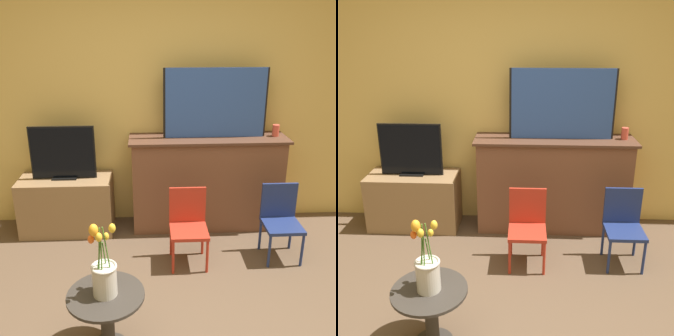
{
  "view_description": "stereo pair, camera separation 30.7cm",
  "coord_description": "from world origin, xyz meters",
  "views": [
    {
      "loc": [
        -0.14,
        -1.79,
        2.01
      ],
      "look_at": [
        0.02,
        1.16,
        0.92
      ],
      "focal_mm": 42.0,
      "sensor_mm": 36.0,
      "label": 1
    },
    {
      "loc": [
        0.17,
        -1.79,
        2.01
      ],
      "look_at": [
        0.02,
        1.16,
        0.92
      ],
      "focal_mm": 42.0,
      "sensor_mm": 36.0,
      "label": 2
    }
  ],
  "objects": [
    {
      "name": "chair_blue",
      "position": [
        1.04,
        1.29,
        0.38
      ],
      "size": [
        0.32,
        0.32,
        0.67
      ],
      "color": "navy",
      "rests_on": "ground"
    },
    {
      "name": "vase_tulips",
      "position": [
        -0.42,
        0.22,
        0.59
      ],
      "size": [
        0.16,
        0.17,
        0.5
      ],
      "color": "beige",
      "rests_on": "side_table"
    },
    {
      "name": "tv_stand",
      "position": [
        -0.96,
        1.86,
        0.28
      ],
      "size": [
        0.91,
        0.44,
        0.57
      ],
      "color": "olive",
      "rests_on": "ground"
    },
    {
      "name": "chair_red",
      "position": [
        0.2,
        1.25,
        0.38
      ],
      "size": [
        0.32,
        0.32,
        0.67
      ],
      "color": "#B22D1E",
      "rests_on": "ground"
    },
    {
      "name": "side_table",
      "position": [
        -0.42,
        0.23,
        0.29
      ],
      "size": [
        0.48,
        0.48,
        0.44
      ],
      "color": "#332D28",
      "rests_on": "ground"
    },
    {
      "name": "mantel_candle",
      "position": [
        1.13,
        1.9,
        1.02
      ],
      "size": [
        0.07,
        0.07,
        0.11
      ],
      "color": "#CC4C3D",
      "rests_on": "fireplace_mantel"
    },
    {
      "name": "wall_back",
      "position": [
        0.0,
        2.13,
        1.35
      ],
      "size": [
        8.0,
        0.06,
        2.7
      ],
      "color": "#E0BC66",
      "rests_on": "ground"
    },
    {
      "name": "tv_monitor",
      "position": [
        -0.96,
        1.87,
        0.83
      ],
      "size": [
        0.63,
        0.12,
        0.53
      ],
      "color": "black",
      "rests_on": "tv_stand"
    },
    {
      "name": "fireplace_mantel",
      "position": [
        0.46,
        1.9,
        0.49
      ],
      "size": [
        1.56,
        0.44,
        0.96
      ],
      "color": "brown",
      "rests_on": "ground"
    },
    {
      "name": "painting",
      "position": [
        0.52,
        1.91,
        1.29
      ],
      "size": [
        1.0,
        0.03,
        0.67
      ],
      "color": "black",
      "rests_on": "fireplace_mantel"
    }
  ]
}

